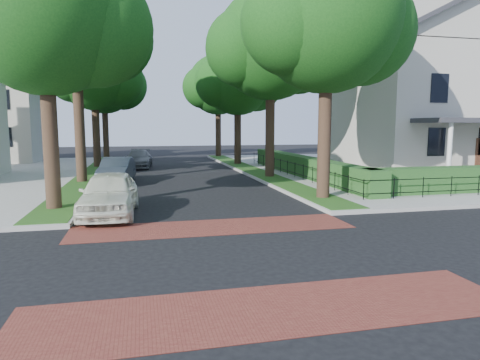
% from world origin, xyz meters
% --- Properties ---
extents(ground, '(120.00, 120.00, 0.00)m').
position_xyz_m(ground, '(0.00, 0.00, 0.00)').
color(ground, black).
rests_on(ground, ground).
extents(sidewalk_ne, '(30.00, 30.00, 0.15)m').
position_xyz_m(sidewalk_ne, '(19.50, 19.00, 0.07)').
color(sidewalk_ne, gray).
rests_on(sidewalk_ne, ground).
extents(crosswalk_far, '(9.00, 2.20, 0.01)m').
position_xyz_m(crosswalk_far, '(0.00, 3.20, 0.01)').
color(crosswalk_far, maroon).
rests_on(crosswalk_far, ground).
extents(crosswalk_near, '(9.00, 2.20, 0.01)m').
position_xyz_m(crosswalk_near, '(0.00, -3.20, 0.01)').
color(crosswalk_near, maroon).
rests_on(crosswalk_near, ground).
extents(grass_strip_ne, '(1.60, 29.80, 0.02)m').
position_xyz_m(grass_strip_ne, '(5.40, 19.10, 0.16)').
color(grass_strip_ne, '#1E4A15').
rests_on(grass_strip_ne, sidewalk_ne).
extents(grass_strip_nw, '(1.60, 29.80, 0.02)m').
position_xyz_m(grass_strip_nw, '(-5.40, 19.10, 0.16)').
color(grass_strip_nw, '#1E4A15').
rests_on(grass_strip_nw, sidewalk_nw).
extents(tree_right_near, '(7.75, 6.67, 10.66)m').
position_xyz_m(tree_right_near, '(5.60, 7.24, 7.63)').
color(tree_right_near, black).
rests_on(tree_right_near, sidewalk_ne).
extents(tree_right_mid, '(8.25, 7.09, 11.22)m').
position_xyz_m(tree_right_mid, '(5.61, 15.25, 7.99)').
color(tree_right_mid, black).
rests_on(tree_right_mid, sidewalk_ne).
extents(tree_right_far, '(7.25, 6.23, 9.74)m').
position_xyz_m(tree_right_far, '(5.60, 24.22, 6.91)').
color(tree_right_far, black).
rests_on(tree_right_far, sidewalk_ne).
extents(tree_right_back, '(7.50, 6.45, 10.20)m').
position_xyz_m(tree_right_back, '(5.60, 33.23, 7.27)').
color(tree_right_back, black).
rests_on(tree_right_back, sidewalk_ne).
extents(tree_left_near, '(7.50, 6.45, 10.20)m').
position_xyz_m(tree_left_near, '(-5.40, 7.23, 7.27)').
color(tree_left_near, black).
rests_on(tree_left_near, sidewalk_nw).
extents(tree_left_mid, '(8.00, 6.88, 11.48)m').
position_xyz_m(tree_left_mid, '(-5.39, 15.24, 8.34)').
color(tree_left_mid, black).
rests_on(tree_left_mid, sidewalk_nw).
extents(tree_left_far, '(7.00, 6.02, 9.86)m').
position_xyz_m(tree_left_far, '(-5.40, 24.22, 7.12)').
color(tree_left_far, black).
rests_on(tree_left_far, sidewalk_nw).
extents(tree_left_back, '(7.75, 6.66, 10.44)m').
position_xyz_m(tree_left_back, '(-5.40, 33.24, 7.41)').
color(tree_left_back, black).
rests_on(tree_left_back, sidewalk_nw).
extents(hedge_main_road, '(1.00, 18.00, 1.20)m').
position_xyz_m(hedge_main_road, '(7.70, 15.00, 0.75)').
color(hedge_main_road, '#18481E').
rests_on(hedge_main_road, sidewalk_ne).
extents(fence_main_road, '(0.06, 18.00, 0.90)m').
position_xyz_m(fence_main_road, '(6.90, 15.00, 0.60)').
color(fence_main_road, black).
rests_on(fence_main_road, sidewalk_ne).
extents(house_victorian, '(13.00, 13.05, 12.48)m').
position_xyz_m(house_victorian, '(17.51, 15.92, 6.02)').
color(house_victorian, '#B4AFA1').
rests_on(house_victorian, sidewalk_ne).
extents(parked_car_front, '(2.14, 4.83, 1.61)m').
position_xyz_m(parked_car_front, '(-3.39, 5.91, 0.81)').
color(parked_car_front, silver).
rests_on(parked_car_front, ground).
extents(parked_car_middle, '(2.07, 4.60, 1.47)m').
position_xyz_m(parked_car_middle, '(-3.60, 14.99, 0.73)').
color(parked_car_middle, '#212A32').
rests_on(parked_car_middle, ground).
extents(parked_car_rear, '(2.33, 4.88, 1.37)m').
position_xyz_m(parked_car_rear, '(-2.43, 23.96, 0.69)').
color(parked_car_rear, slate).
rests_on(parked_car_rear, ground).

